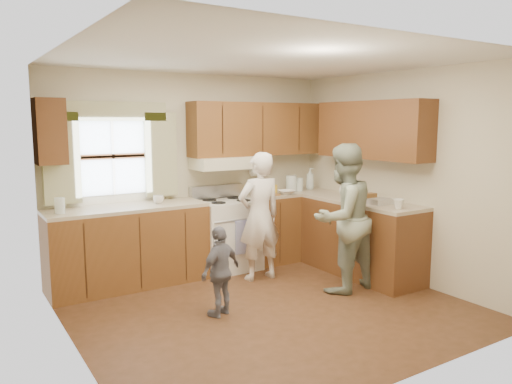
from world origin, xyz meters
TOP-DOWN VIEW (x-y plane):
  - room at (0.00, 0.00)m, footprint 3.80×3.80m
  - kitchen_fixtures at (0.61, 1.08)m, footprint 3.80×2.25m
  - stove at (0.30, 1.44)m, footprint 0.76×0.67m
  - woman_left at (0.43, 0.85)m, footprint 0.58×0.39m
  - woman_right at (1.00, 0.01)m, footprint 0.87×0.72m
  - child at (-0.51, 0.09)m, footprint 0.57×0.40m

SIDE VIEW (x-z plane):
  - child at x=-0.51m, z-range 0.00..0.90m
  - stove at x=0.30m, z-range -0.07..1.00m
  - woman_left at x=0.43m, z-range 0.00..1.55m
  - woman_right at x=1.00m, z-range 0.00..1.67m
  - kitchen_fixtures at x=0.61m, z-range -0.24..1.91m
  - room at x=0.00m, z-range -0.65..3.15m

